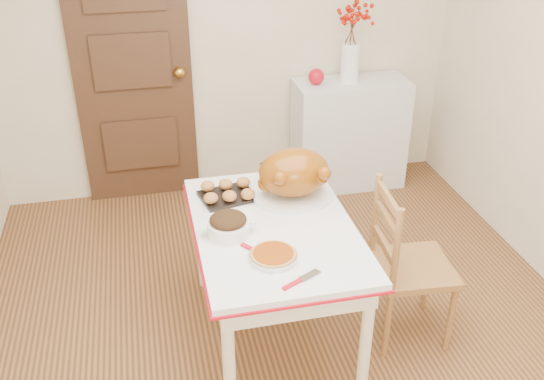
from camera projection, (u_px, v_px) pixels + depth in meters
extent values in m
cube|color=#442D18|center=(291.00, 349.00, 3.33)|extent=(3.50, 4.00, 0.00)
cube|color=beige|center=(226.00, 32.00, 4.42)|extent=(3.50, 0.00, 2.50)
cube|color=#392617|center=(132.00, 69.00, 4.37)|extent=(0.85, 0.06, 2.06)
cube|color=silver|center=(349.00, 134.00, 4.81)|extent=(0.88, 0.39, 0.88)
sphere|color=red|center=(316.00, 77.00, 4.51)|extent=(0.12, 0.12, 0.12)
cylinder|color=#903809|center=(273.00, 255.00, 2.84)|extent=(0.27, 0.27, 0.05)
cylinder|color=white|center=(265.00, 173.00, 3.50)|extent=(0.08, 0.08, 0.11)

